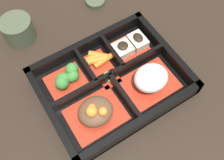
# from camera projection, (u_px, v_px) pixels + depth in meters

# --- Properties ---
(ground_plane) EXTENTS (3.00, 3.00, 0.00)m
(ground_plane) POSITION_uv_depth(u_px,v_px,m) (112.00, 85.00, 0.57)
(ground_plane) COLOR black
(bento_base) EXTENTS (0.30, 0.23, 0.01)m
(bento_base) POSITION_uv_depth(u_px,v_px,m) (112.00, 84.00, 0.57)
(bento_base) COLOR black
(bento_base) RESTS_ON ground_plane
(bento_rim) EXTENTS (0.30, 0.23, 0.04)m
(bento_rim) POSITION_uv_depth(u_px,v_px,m) (111.00, 80.00, 0.56)
(bento_rim) COLOR black
(bento_rim) RESTS_ON ground_plane
(bowl_rice) EXTENTS (0.11, 0.09, 0.05)m
(bowl_rice) POSITION_uv_depth(u_px,v_px,m) (151.00, 79.00, 0.54)
(bowl_rice) COLOR #B22D19
(bowl_rice) RESTS_ON bento_base
(bowl_stew) EXTENTS (0.11, 0.09, 0.05)m
(bowl_stew) POSITION_uv_depth(u_px,v_px,m) (95.00, 112.00, 0.51)
(bowl_stew) COLOR #B22D19
(bowl_stew) RESTS_ON bento_base
(bowl_tofu) EXTENTS (0.08, 0.07, 0.03)m
(bowl_tofu) POSITION_uv_depth(u_px,v_px,m) (130.00, 46.00, 0.60)
(bowl_tofu) COLOR #B22D19
(bowl_tofu) RESTS_ON bento_base
(bowl_carrots) EXTENTS (0.06, 0.07, 0.02)m
(bowl_carrots) POSITION_uv_depth(u_px,v_px,m) (99.00, 60.00, 0.58)
(bowl_carrots) COLOR #B22D19
(bowl_carrots) RESTS_ON bento_base
(bowl_greens) EXTENTS (0.08, 0.07, 0.03)m
(bowl_greens) POSITION_uv_depth(u_px,v_px,m) (67.00, 78.00, 0.55)
(bowl_greens) COLOR #B22D19
(bowl_greens) RESTS_ON bento_base
(bowl_pickles) EXTENTS (0.04, 0.04, 0.01)m
(bowl_pickles) POSITION_uv_depth(u_px,v_px,m) (109.00, 78.00, 0.56)
(bowl_pickles) COLOR #B22D19
(bowl_pickles) RESTS_ON bento_base
(tea_cup) EXTENTS (0.07, 0.07, 0.06)m
(tea_cup) POSITION_uv_depth(u_px,v_px,m) (18.00, 29.00, 0.61)
(tea_cup) COLOR #424C38
(tea_cup) RESTS_ON ground_plane
(sauce_dish) EXTENTS (0.05, 0.05, 0.01)m
(sauce_dish) POSITION_uv_depth(u_px,v_px,m) (95.00, 1.00, 0.68)
(sauce_dish) COLOR #424C38
(sauce_dish) RESTS_ON ground_plane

